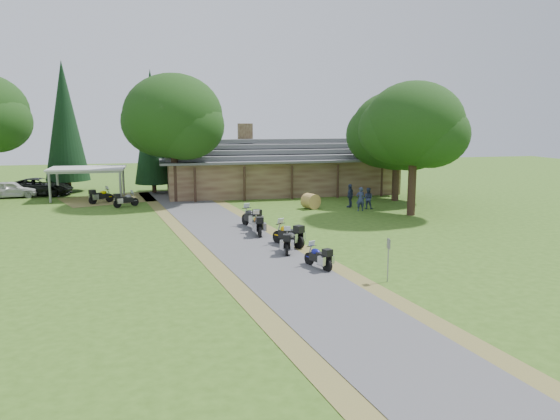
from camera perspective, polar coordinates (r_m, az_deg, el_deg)
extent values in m
plane|color=#355618|center=(25.58, -1.10, -5.63)|extent=(120.00, 120.00, 0.00)
plane|color=#444446|center=(29.31, -3.66, -3.66)|extent=(51.95, 51.95, 0.00)
imported|color=silver|center=(51.52, -26.27, 2.15)|extent=(2.74, 5.59, 1.81)
imported|color=black|center=(51.91, -23.81, 2.66)|extent=(3.80, 6.44, 2.31)
imported|color=navy|center=(40.06, 8.41, 1.35)|extent=(0.60, 0.44, 2.05)
imported|color=navy|center=(41.06, 9.17, 1.40)|extent=(0.64, 0.57, 1.86)
imported|color=navy|center=(41.64, 7.34, 1.71)|extent=(0.71, 0.73, 2.08)
cylinder|color=olive|center=(40.73, 3.24, 0.93)|extent=(1.43, 1.38, 1.13)
cone|color=black|center=(50.21, -13.22, 7.95)|extent=(3.33, 3.33, 10.92)
cone|color=black|center=(53.56, -21.54, 8.09)|extent=(3.90, 3.90, 11.80)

